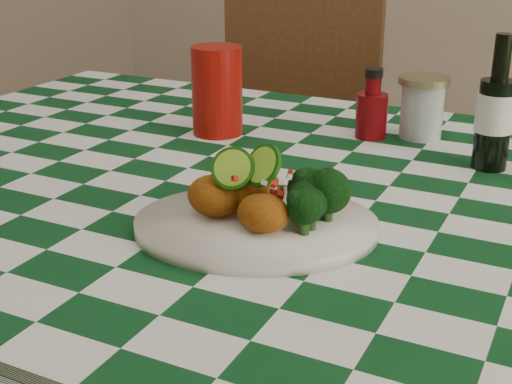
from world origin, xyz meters
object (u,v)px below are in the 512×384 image
at_px(plate, 256,226).
at_px(red_tumbler, 217,91).
at_px(beer_bottle, 496,103).
at_px(wooden_chair_left, 275,187).
at_px(ketchup_bottle, 372,103).
at_px(fried_chicken_pile, 253,187).
at_px(mason_jar, 422,108).

relative_size(plate, red_tumbler, 1.94).
bearing_deg(beer_bottle, wooden_chair_left, 140.86).
bearing_deg(beer_bottle, ketchup_bottle, 161.32).
relative_size(plate, ketchup_bottle, 2.48).
bearing_deg(beer_bottle, red_tumbler, -176.77).
distance_m(red_tumbler, ketchup_bottle, 0.28).
bearing_deg(ketchup_bottle, plate, -90.31).
bearing_deg(fried_chicken_pile, mason_jar, 80.16).
bearing_deg(fried_chicken_pile, red_tumbler, 125.18).
bearing_deg(wooden_chair_left, red_tumbler, -81.02).
bearing_deg(wooden_chair_left, fried_chicken_pile, -71.11).
height_order(red_tumbler, beer_bottle, beer_bottle).
xyz_separation_m(fried_chicken_pile, ketchup_bottle, (0.01, 0.46, 0.00)).
bearing_deg(plate, beer_bottle, 60.00).
xyz_separation_m(red_tumbler, ketchup_bottle, (0.26, 0.10, -0.02)).
height_order(red_tumbler, mason_jar, red_tumbler).
bearing_deg(plate, mason_jar, 80.57).
height_order(ketchup_bottle, mason_jar, ketchup_bottle).
bearing_deg(mason_jar, red_tumbler, -157.48).
height_order(mason_jar, wooden_chair_left, wooden_chair_left).
bearing_deg(wooden_chair_left, mason_jar, -43.43).
distance_m(ketchup_bottle, wooden_chair_left, 0.67).
bearing_deg(fried_chicken_pile, beer_bottle, 59.59).
distance_m(mason_jar, beer_bottle, 0.19).
bearing_deg(ketchup_bottle, fried_chicken_pile, -90.77).
xyz_separation_m(plate, ketchup_bottle, (0.00, 0.46, 0.05)).
bearing_deg(ketchup_bottle, beer_bottle, -18.68).
height_order(fried_chicken_pile, wooden_chair_left, wooden_chair_left).
height_order(ketchup_bottle, wooden_chair_left, wooden_chair_left).
bearing_deg(plate, ketchup_bottle, 89.69).
height_order(mason_jar, beer_bottle, beer_bottle).
distance_m(fried_chicken_pile, red_tumbler, 0.44).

